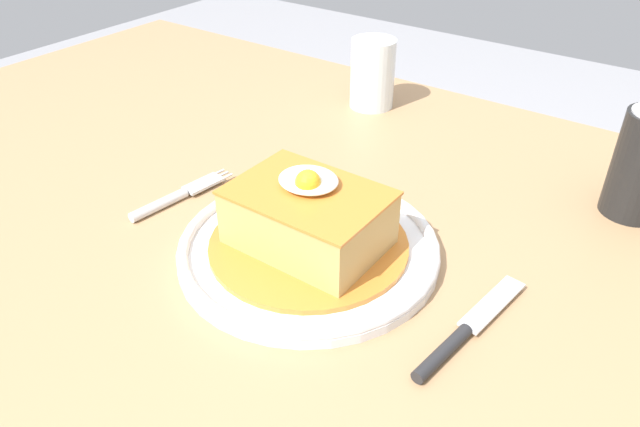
{
  "coord_description": "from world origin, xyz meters",
  "views": [
    {
      "loc": [
        0.34,
        -0.46,
        1.13
      ],
      "look_at": [
        0.04,
        -0.05,
        0.79
      ],
      "focal_mm": 33.4,
      "sensor_mm": 36.0,
      "label": 1
    }
  ],
  "objects_px": {
    "fork": "(174,198)",
    "drinking_glass": "(372,78)",
    "main_plate": "(309,247)",
    "knife": "(458,338)"
  },
  "relations": [
    {
      "from": "fork",
      "to": "drinking_glass",
      "type": "xyz_separation_m",
      "value": [
        0.04,
        0.38,
        0.04
      ]
    },
    {
      "from": "main_plate",
      "to": "drinking_glass",
      "type": "distance_m",
      "value": 0.39
    },
    {
      "from": "knife",
      "to": "drinking_glass",
      "type": "height_order",
      "value": "drinking_glass"
    },
    {
      "from": "fork",
      "to": "drinking_glass",
      "type": "bearing_deg",
      "value": 83.95
    },
    {
      "from": "knife",
      "to": "drinking_glass",
      "type": "bearing_deg",
      "value": 130.23
    },
    {
      "from": "knife",
      "to": "drinking_glass",
      "type": "relative_size",
      "value": 1.58
    },
    {
      "from": "fork",
      "to": "knife",
      "type": "bearing_deg",
      "value": -1.92
    },
    {
      "from": "knife",
      "to": "drinking_glass",
      "type": "xyz_separation_m",
      "value": [
        -0.33,
        0.39,
        0.04
      ]
    },
    {
      "from": "main_plate",
      "to": "fork",
      "type": "bearing_deg",
      "value": -176.05
    },
    {
      "from": "fork",
      "to": "drinking_glass",
      "type": "distance_m",
      "value": 0.38
    }
  ]
}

